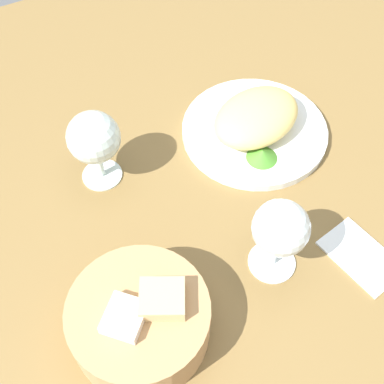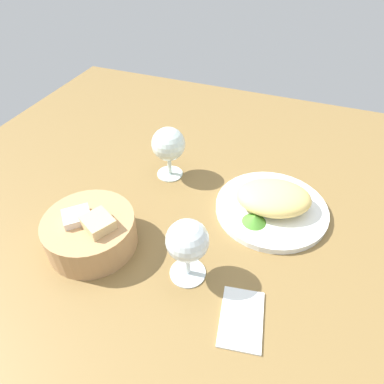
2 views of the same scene
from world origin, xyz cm
name	(u,v)px [view 1 (image 1 of 2)]	position (x,y,z in cm)	size (l,w,h in cm)	color
ground_plane	(232,227)	(0.00, 0.00, -1.00)	(140.00, 140.00, 2.00)	olive
plate	(254,131)	(-12.57, -13.60, 0.70)	(24.33, 24.33, 1.40)	white
omelette	(256,117)	(-12.57, -13.60, 3.99)	(15.91, 11.46, 5.19)	#EFCF72
lettuce_garnish	(262,154)	(-10.03, -7.63, 2.27)	(5.03, 5.03, 1.74)	#46892A
bread_basket	(140,319)	(18.65, 8.41, 3.66)	(17.57, 17.57, 8.86)	tan
wine_glass_near	(94,140)	(13.44, -17.56, 8.51)	(7.93, 7.93, 12.92)	silver
wine_glass_far	(280,230)	(-1.45, 8.23, 8.62)	(7.50, 7.50, 12.96)	silver
folded_napkin	(361,255)	(-13.06, 13.51, 0.40)	(11.00, 7.00, 0.80)	white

